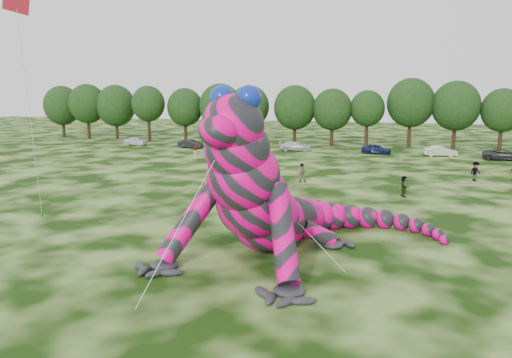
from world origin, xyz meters
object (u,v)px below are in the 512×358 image
at_px(tree_3, 149,113).
at_px(spectator_2, 475,171).
at_px(tree_1, 88,111).
at_px(tree_11, 455,115).
at_px(tree_5, 220,113).
at_px(car_0, 136,141).
at_px(car_3, 295,146).
at_px(flying_kite, 18,21).
at_px(car_5, 440,151).
at_px(tree_4, 185,115).
at_px(car_6, 503,155).
at_px(tree_8, 332,118).
at_px(spectator_1, 301,173).
at_px(car_1, 191,144).
at_px(spectator_0, 216,174).
at_px(spectator_5, 404,186).
at_px(tree_10, 410,113).
at_px(car_4, 376,149).
at_px(spectator_4, 196,153).
at_px(tree_12, 502,120).
at_px(tree_6, 249,115).
at_px(car_2, 246,145).
at_px(tree_9, 367,119).
at_px(tree_7, 295,115).
at_px(tree_0, 62,112).
at_px(inflatable_gecko, 276,169).
at_px(tree_2, 116,112).

distance_m(tree_3, spectator_2, 55.76).
xyz_separation_m(tree_1, tree_11, (62.14, 0.14, 0.13)).
xyz_separation_m(tree_5, car_0, (-11.27, -8.51, -4.22)).
bearing_deg(car_3, car_0, 86.12).
relative_size(flying_kite, car_5, 3.36).
xyz_separation_m(tree_4, car_6, (48.14, -11.91, -3.84)).
relative_size(tree_8, spectator_1, 4.98).
bearing_deg(car_1, spectator_2, -108.34).
distance_m(tree_1, tree_11, 62.14).
distance_m(spectator_0, spectator_5, 17.06).
bearing_deg(car_6, spectator_1, 142.75).
height_order(spectator_2, spectator_0, spectator_2).
xyz_separation_m(flying_kite, spectator_0, (4.81, 18.95, -11.63)).
bearing_deg(tree_10, car_4, -114.88).
distance_m(tree_4, spectator_4, 25.02).
xyz_separation_m(tree_1, tree_12, (68.37, -0.31, -0.42)).
relative_size(tree_6, tree_10, 0.90).
bearing_deg(spectator_4, car_2, -122.28).
bearing_deg(spectator_2, car_0, 117.96).
distance_m(spectator_4, spectator_1, 19.33).
distance_m(car_2, spectator_2, 34.61).
bearing_deg(car_5, tree_6, 66.72).
relative_size(tree_9, car_1, 2.21).
bearing_deg(tree_3, car_2, -21.22).
bearing_deg(car_2, spectator_1, -144.53).
distance_m(tree_1, spectator_2, 67.49).
height_order(tree_7, tree_11, tree_11).
bearing_deg(car_6, flying_kite, 149.35).
distance_m(tree_8, spectator_4, 25.27).
height_order(flying_kite, tree_12, flying_kite).
bearing_deg(car_1, tree_12, -70.45).
bearing_deg(tree_7, car_2, -127.61).
xyz_separation_m(car_2, spectator_1, (12.74, -24.30, 0.22)).
xyz_separation_m(tree_0, car_5, (65.77, -10.55, -4.05)).
height_order(car_5, car_6, car_5).
bearing_deg(inflatable_gecko, tree_8, 106.54).
distance_m(flying_kite, tree_2, 62.19).
bearing_deg(tree_12, tree_7, -178.22).
relative_size(tree_5, tree_12, 1.09).
height_order(inflatable_gecko, spectator_0, inflatable_gecko).
bearing_deg(car_2, tree_2, 78.69).
xyz_separation_m(tree_3, tree_12, (55.73, 0.67, -0.23)).
bearing_deg(tree_10, car_1, -162.72).
distance_m(tree_0, tree_6, 37.09).
bearing_deg(car_3, spectator_1, -170.67).
height_order(tree_9, car_6, tree_9).
xyz_separation_m(tree_9, spectator_0, (-11.81, -34.90, -3.51)).
height_order(tree_4, car_4, tree_4).
xyz_separation_m(tree_4, spectator_2, (42.59, -28.58, -3.59)).
bearing_deg(tree_0, car_6, -9.66).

